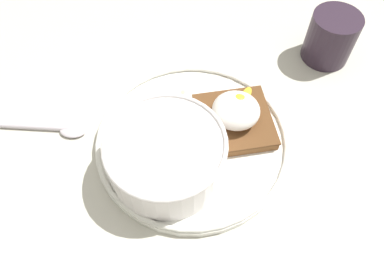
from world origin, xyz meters
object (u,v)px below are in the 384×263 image
Objects in this scene: banana_slice_left at (174,107)px; spoon at (50,131)px; toast_slice at (234,121)px; banana_slice_front at (183,94)px; poached_egg at (236,110)px; coffee_mug at (331,37)px; banana_slice_back at (153,109)px; oatmeal_bowl at (166,155)px.

banana_slice_left reaches higher than spoon.
toast_slice is at bearing 7.74° from spoon.
toast_slice reaches higher than banana_slice_front.
poached_egg reaches higher than toast_slice.
poached_egg is at bearing -131.02° from coffee_mug.
banana_slice_front reaches higher than spoon.
spoon is at bearing -161.44° from banana_slice_back.
toast_slice is at bearing -27.95° from banana_slice_front.
banana_slice_left is (-0.46, 9.19, -2.43)cm from oatmeal_bowl.
oatmeal_bowl reaches higher than banana_slice_front.
oatmeal_bowl is 31.93cm from coffee_mug.
spoon is at bearing 166.44° from oatmeal_bowl.
banana_slice_front is 2.54cm from banana_slice_left.
poached_egg is 1.14× the size of coffee_mug.
oatmeal_bowl is 9.70cm from banana_slice_back.
banana_slice_left is at bearing -112.77° from banana_slice_front.
oatmeal_bowl reaches higher than banana_slice_left.
banana_slice_front is 24.43cm from coffee_mug.
banana_slice_left is at bearing -147.51° from coffee_mug.
coffee_mug is at bearing 29.09° from banana_slice_front.
poached_egg is 11.84cm from banana_slice_back.
banana_slice_front reaches higher than banana_slice_back.
spoon is at bearing -157.12° from banana_slice_front.
banana_slice_front is 0.43× the size of coffee_mug.
banana_slice_back is (-11.41, 1.11, -2.95)cm from poached_egg.
poached_egg is at bearing -5.55° from banana_slice_back.
toast_slice is 11.45cm from banana_slice_back.
coffee_mug is (21.79, 23.35, -0.12)cm from oatmeal_bowl.
poached_egg is (0.03, 0.09, 2.46)cm from toast_slice.
oatmeal_bowl is at bearing -133.01° from coffee_mug.
oatmeal_bowl is at bearing -92.61° from banana_slice_front.
banana_slice_front is (-7.54, 4.00, -0.22)cm from toast_slice.
coffee_mug reaches higher than toast_slice.
coffee_mug is (21.26, 11.83, 2.28)cm from banana_slice_front.
toast_slice is 8.54cm from banana_slice_front.
poached_egg is 2.48× the size of banana_slice_back.
toast_slice is 2.67× the size of banana_slice_left.
banana_slice_back is at bearing 110.82° from oatmeal_bowl.
banana_slice_left is (-8.52, 1.66, -0.24)cm from toast_slice.
toast_slice is (8.07, 7.52, -2.18)cm from oatmeal_bowl.
spoon is (-16.59, -5.07, -1.25)cm from banana_slice_left.
toast_slice is 21.05cm from coffee_mug.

